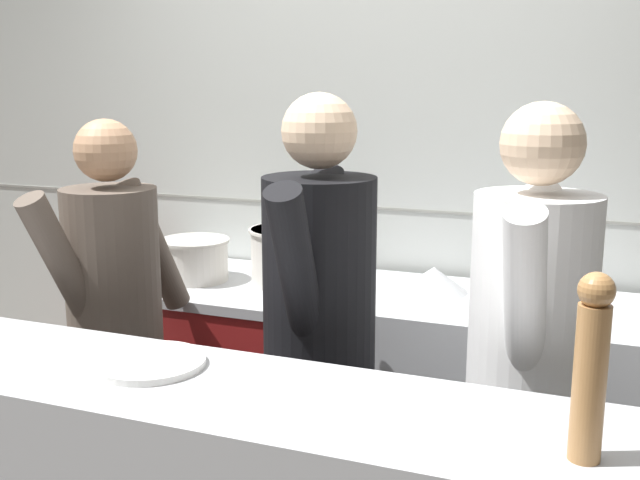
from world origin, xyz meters
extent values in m
cube|color=silver|center=(0.00, 1.50, 1.30)|extent=(8.00, 0.06, 2.60)
cube|color=gray|center=(0.00, 1.47, 1.15)|extent=(8.00, 0.00, 0.01)
cube|color=maroon|center=(-0.45, 1.10, 0.41)|extent=(0.84, 0.70, 0.82)
cube|color=#B7BABF|center=(-0.45, 1.10, 0.84)|extent=(0.86, 0.71, 0.04)
cube|color=#B7BABF|center=(-0.45, 0.77, 0.48)|extent=(0.76, 0.03, 0.10)
cube|color=#B7BABF|center=(0.64, 1.10, 0.44)|extent=(1.22, 0.65, 0.88)
cylinder|color=beige|center=(-0.63, 1.06, 0.95)|extent=(0.28, 0.28, 0.18)
cylinder|color=beige|center=(-0.63, 1.06, 1.04)|extent=(0.30, 0.30, 0.01)
cylinder|color=beige|center=(-0.24, 1.15, 0.98)|extent=(0.31, 0.31, 0.23)
cylinder|color=beige|center=(-0.24, 1.15, 1.09)|extent=(0.33, 0.33, 0.01)
cone|color=#B7BABF|center=(0.37, 1.17, 0.93)|extent=(0.27, 0.27, 0.10)
cylinder|color=white|center=(-0.05, -0.15, 1.00)|extent=(0.28, 0.28, 0.02)
cylinder|color=#AD7A47|center=(0.98, -0.26, 1.15)|extent=(0.06, 0.06, 0.30)
sphere|color=#AD7A47|center=(0.98, -0.26, 1.32)|extent=(0.07, 0.07, 0.07)
cube|color=black|center=(-0.57, 0.41, 0.37)|extent=(0.31, 0.24, 0.74)
cylinder|color=brown|center=(-0.57, 0.41, 1.04)|extent=(0.39, 0.39, 0.61)
sphere|color=tan|center=(-0.57, 0.41, 1.47)|extent=(0.21, 0.21, 0.21)
cylinder|color=brown|center=(-0.53, 0.60, 1.11)|extent=(0.17, 0.32, 0.51)
cylinder|color=brown|center=(-0.62, 0.23, 1.11)|extent=(0.17, 0.32, 0.51)
cylinder|color=black|center=(0.20, 0.37, 1.10)|extent=(0.36, 0.36, 0.64)
sphere|color=beige|center=(0.20, 0.37, 1.55)|extent=(0.22, 0.22, 0.22)
cylinder|color=black|center=(0.19, 0.57, 1.18)|extent=(0.12, 0.33, 0.54)
cylinder|color=black|center=(0.21, 0.17, 1.18)|extent=(0.12, 0.33, 0.54)
cylinder|color=white|center=(0.82, 0.36, 1.09)|extent=(0.34, 0.34, 0.64)
sphere|color=beige|center=(0.82, 0.36, 1.53)|extent=(0.22, 0.22, 0.22)
cylinder|color=white|center=(0.82, 0.56, 1.16)|extent=(0.10, 0.32, 0.53)
cylinder|color=white|center=(0.82, 0.17, 1.16)|extent=(0.10, 0.32, 0.53)
camera|label=1|loc=(0.98, -1.64, 1.69)|focal=42.00mm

